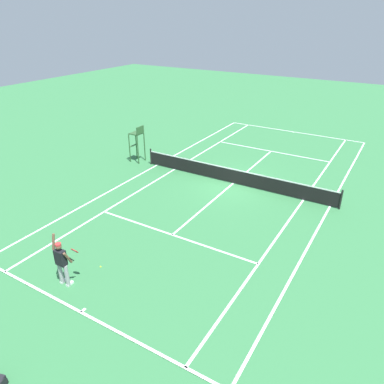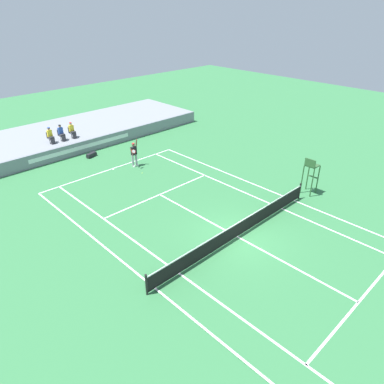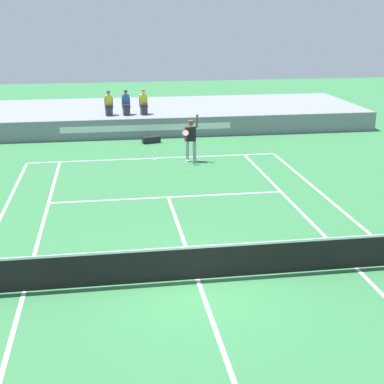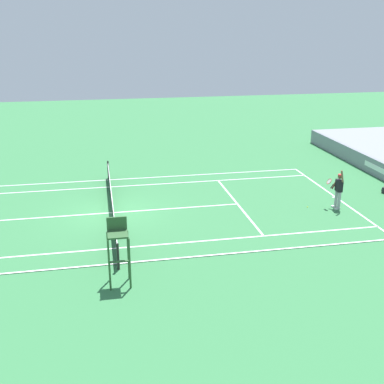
# 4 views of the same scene
# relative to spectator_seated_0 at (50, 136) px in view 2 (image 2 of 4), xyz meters

# --- Properties ---
(ground_plane) EXTENTS (80.00, 80.00, 0.00)m
(ground_plane) POSITION_rel_spectator_seated_0_xyz_m (1.87, -17.41, -1.63)
(ground_plane) COLOR #337542
(court) EXTENTS (11.08, 23.88, 0.03)m
(court) POSITION_rel_spectator_seated_0_xyz_m (1.87, -17.41, -1.62)
(court) COLOR #337542
(court) RESTS_ON ground
(net) EXTENTS (11.98, 0.10, 1.07)m
(net) POSITION_rel_spectator_seated_0_xyz_m (1.87, -17.41, -1.11)
(net) COLOR black
(net) RESTS_ON ground
(barrier_wall) EXTENTS (24.95, 0.25, 1.02)m
(barrier_wall) POSITION_rel_spectator_seated_0_xyz_m (1.87, -1.23, -1.12)
(barrier_wall) COLOR gray
(barrier_wall) RESTS_ON ground
(bleacher_platform) EXTENTS (24.95, 7.21, 1.02)m
(bleacher_platform) POSITION_rel_spectator_seated_0_xyz_m (1.87, 2.49, -1.12)
(bleacher_platform) COLOR gray
(bleacher_platform) RESTS_ON ground
(spectator_seated_0) EXTENTS (0.44, 0.60, 1.27)m
(spectator_seated_0) POSITION_rel_spectator_seated_0_xyz_m (0.00, 0.00, 0.00)
(spectator_seated_0) COLOR #474C56
(spectator_seated_0) RESTS_ON bleacher_platform
(spectator_seated_1) EXTENTS (0.44, 0.60, 1.27)m
(spectator_seated_1) POSITION_rel_spectator_seated_0_xyz_m (0.90, 0.00, 0.00)
(spectator_seated_1) COLOR #474C56
(spectator_seated_1) RESTS_ON bleacher_platform
(spectator_seated_2) EXTENTS (0.44, 0.60, 1.27)m
(spectator_seated_2) POSITION_rel_spectator_seated_0_xyz_m (1.83, 0.00, 0.00)
(spectator_seated_2) COLOR #474C56
(spectator_seated_2) RESTS_ON bleacher_platform
(tennis_player) EXTENTS (0.76, 0.63, 2.08)m
(tennis_player) POSITION_rel_spectator_seated_0_xyz_m (3.40, -6.25, -0.64)
(tennis_player) COLOR #9E9EA3
(tennis_player) RESTS_ON ground
(tennis_ball) EXTENTS (0.07, 0.07, 0.07)m
(tennis_ball) POSITION_rel_spectator_seated_0_xyz_m (3.00, -7.64, -1.60)
(tennis_ball) COLOR #D1E533
(tennis_ball) RESTS_ON ground
(umpire_chair) EXTENTS (0.77, 0.77, 2.44)m
(umpire_chair) POSITION_rel_spectator_seated_0_xyz_m (8.85, -17.41, -0.08)
(umpire_chair) COLOR #2D562D
(umpire_chair) RESTS_ON ground
(equipment_bag) EXTENTS (0.95, 0.57, 0.32)m
(equipment_bag) POSITION_rel_spectator_seated_0_xyz_m (1.99, -2.39, -1.47)
(equipment_bag) COLOR black
(equipment_bag) RESTS_ON ground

